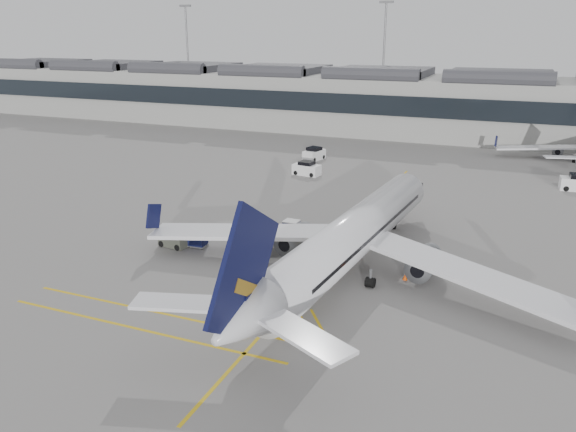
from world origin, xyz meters
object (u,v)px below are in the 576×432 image
at_px(belt_loader, 277,239).
at_px(baggage_cart_a, 291,228).
at_px(ramp_agent_b, 255,227).
at_px(ramp_agent_a, 316,237).
at_px(airliner_main, 350,238).
at_px(pushback_tug, 174,240).

height_order(belt_loader, baggage_cart_a, belt_loader).
bearing_deg(ramp_agent_b, ramp_agent_a, 150.86).
xyz_separation_m(airliner_main, ramp_agent_a, (-4.60, 4.65, -2.17)).
xyz_separation_m(belt_loader, ramp_agent_a, (3.54, 1.12, 0.36)).
height_order(belt_loader, ramp_agent_b, belt_loader).
bearing_deg(pushback_tug, belt_loader, 31.86).
relative_size(baggage_cart_a, pushback_tug, 0.58).
xyz_separation_m(baggage_cart_a, ramp_agent_b, (-3.59, -0.86, -0.08)).
height_order(ramp_agent_a, pushback_tug, ramp_agent_a).
bearing_deg(airliner_main, belt_loader, 161.97).
xyz_separation_m(airliner_main, belt_loader, (-8.14, 3.53, -2.53)).
bearing_deg(airliner_main, ramp_agent_a, 140.08).
distance_m(airliner_main, pushback_tug, 17.13).
relative_size(ramp_agent_a, ramp_agent_b, 1.19).
xyz_separation_m(airliner_main, pushback_tug, (-16.94, -0.43, -2.46)).
bearing_deg(belt_loader, ramp_agent_a, 16.40).
bearing_deg(baggage_cart_a, pushback_tug, -141.21).
distance_m(airliner_main, belt_loader, 9.23).
relative_size(belt_loader, ramp_agent_b, 3.11).
bearing_deg(ramp_agent_a, ramp_agent_b, 132.02).
height_order(baggage_cart_a, ramp_agent_a, ramp_agent_a).
bearing_deg(airliner_main, ramp_agent_b, 160.23).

